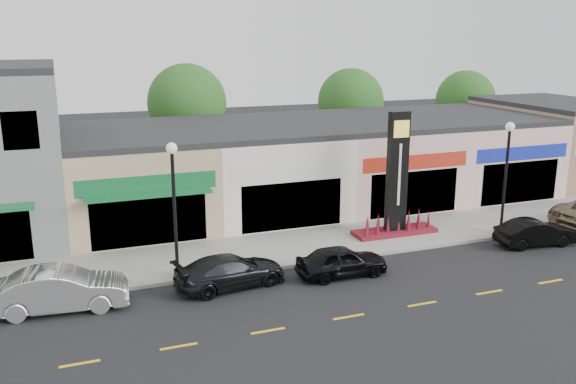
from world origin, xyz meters
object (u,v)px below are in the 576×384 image
lamp_west_near (174,197)px  car_black_sedan (342,261)px  lamp_east_near (506,167)px  car_black_conv (536,233)px  car_dark_sedan (230,271)px  car_white_van (61,290)px  pylon_sign (396,192)px

lamp_west_near → car_black_sedan: 7.26m
lamp_east_near → car_black_conv: size_ratio=1.45×
lamp_west_near → car_dark_sedan: (1.82, -1.46, -2.83)m
lamp_east_near → car_black_conv: (0.52, -1.77, -2.85)m
lamp_west_near → lamp_east_near: 16.00m
lamp_east_near → car_black_conv: 3.40m
lamp_west_near → lamp_east_near: same height
car_black_conv → car_white_van: bearing=94.5°
lamp_west_near → car_black_sedan: lamp_west_near is taller
pylon_sign → car_black_sedan: (-4.62, -3.68, -1.63)m
lamp_west_near → pylon_sign: bearing=8.8°
pylon_sign → car_dark_sedan: 9.85m
car_black_sedan → car_dark_sedan: bearing=84.3°
car_dark_sedan → lamp_east_near: bearing=-92.5°
lamp_east_near → pylon_sign: (-5.00, 1.70, -1.20)m
car_white_van → car_black_conv: bearing=-85.7°
lamp_east_near → car_dark_sedan: (-14.18, -1.46, -2.83)m
lamp_west_near → car_black_sedan: size_ratio=1.45×
lamp_east_near → car_black_sedan: size_ratio=1.45×
pylon_sign → car_black_conv: 6.73m
car_dark_sedan → car_white_van: bearing=80.6°
lamp_west_near → lamp_east_near: (16.00, 0.00, 0.00)m
car_dark_sedan → car_black_conv: bearing=-99.6°
lamp_east_near → lamp_west_near: bearing=180.0°
lamp_east_near → pylon_sign: size_ratio=0.91×
lamp_west_near → car_white_van: (-4.43, -1.34, -2.70)m
car_dark_sedan → car_black_conv: (14.70, -0.32, -0.02)m
lamp_west_near → car_white_van: 5.36m
lamp_east_near → car_white_van: lamp_east_near is taller
pylon_sign → car_black_sedan: 6.12m
lamp_west_near → car_dark_sedan: lamp_west_near is taller
car_black_conv → car_black_sedan: bearing=96.8°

